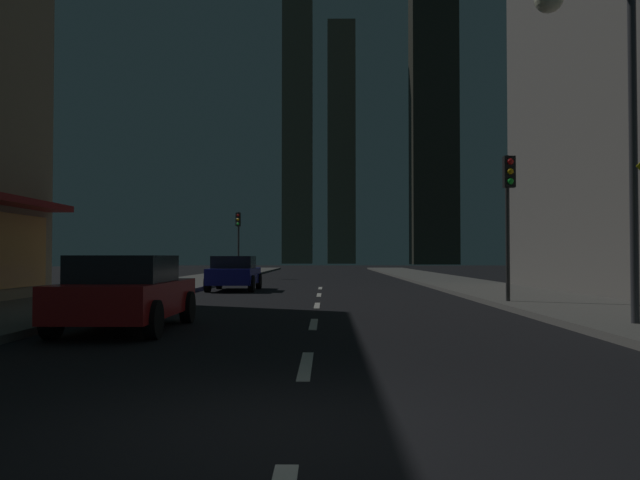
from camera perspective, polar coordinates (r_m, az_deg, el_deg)
name	(u,v)px	position (r m, az deg, el deg)	size (l,w,h in m)	color
ground_plane	(322,282)	(37.41, 0.14, -3.72)	(78.00, 136.00, 0.10)	black
sidewalk_right	(444,280)	(38.00, 10.77, -3.47)	(4.00, 76.00, 0.15)	#605E59
sidewalk_left	(200,280)	(38.10, -10.47, -3.47)	(4.00, 76.00, 0.15)	#605E59
lane_marking_center	(316,313)	(16.44, -0.39, -6.42)	(0.16, 28.20, 0.01)	silver
skyscraper_distant_tall	(298,126)	(137.81, -1.96, 9.93)	(6.06, 8.14, 57.24)	brown
skyscraper_distant_mid	(341,144)	(136.56, 1.85, 8.35)	(5.63, 8.57, 49.35)	brown
skyscraper_distant_short	(433,58)	(126.19, 9.85, 15.39)	(8.31, 6.55, 75.89)	#2E2C22
car_parked_near	(126,292)	(13.21, -16.53, -4.38)	(1.98, 4.24, 1.45)	#B21919
car_parked_far	(234,273)	(27.71, -7.48, -2.86)	(1.98, 4.24, 1.45)	navy
fire_hydrant_far_left	(154,284)	(24.14, -14.28, -3.72)	(0.42, 0.30, 0.65)	gold
traffic_light_near_right	(509,195)	(19.52, 16.13, 3.79)	(0.32, 0.48, 4.20)	#2D2D2D
traffic_light_far_left	(238,230)	(43.10, -7.14, 0.90)	(0.32, 0.48, 4.20)	#2D2D2D
street_lamp_right	(590,69)	(14.08, 22.48, 13.62)	(1.96, 0.56, 6.58)	#38383D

